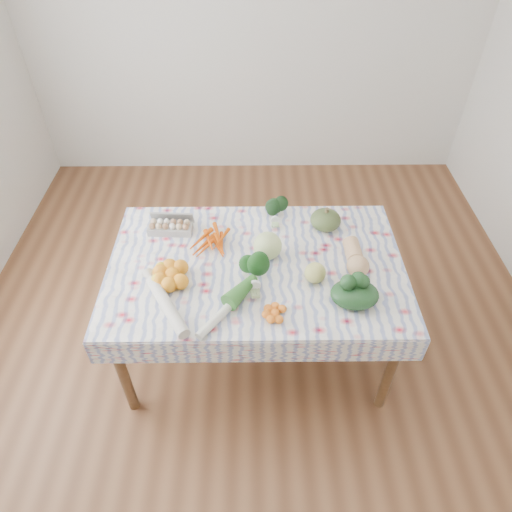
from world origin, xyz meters
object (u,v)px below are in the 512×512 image
dining_table (256,274)px  kabocha_squash (326,220)px  egg_carton (170,228)px  cabbage (268,246)px  butternut_squash (355,256)px  grapefruit (315,273)px

dining_table → kabocha_squash: (0.42, 0.31, 0.14)m
egg_carton → cabbage: cabbage is taller
egg_carton → butternut_squash: 1.10m
egg_carton → kabocha_squash: size_ratio=1.42×
cabbage → butternut_squash: cabbage is taller
egg_carton → butternut_squash: (1.06, -0.29, 0.03)m
cabbage → butternut_squash: bearing=-8.3°
kabocha_squash → cabbage: 0.44m
kabocha_squash → grapefruit: kabocha_squash is taller
dining_table → cabbage: bearing=42.0°
kabocha_squash → egg_carton: bearing=-178.0°
butternut_squash → grapefruit: size_ratio=2.32×
egg_carton → kabocha_squash: (0.94, 0.03, 0.03)m
cabbage → butternut_squash: 0.49m
butternut_squash → dining_table: bearing=177.3°
dining_table → butternut_squash: size_ratio=6.03×
butternut_squash → grapefruit: butternut_squash is taller
dining_table → cabbage: size_ratio=9.99×
dining_table → grapefruit: (0.31, -0.13, 0.14)m
egg_carton → cabbage: size_ratio=1.64×
kabocha_squash → butternut_squash: size_ratio=0.69×
kabocha_squash → cabbage: bearing=-144.7°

